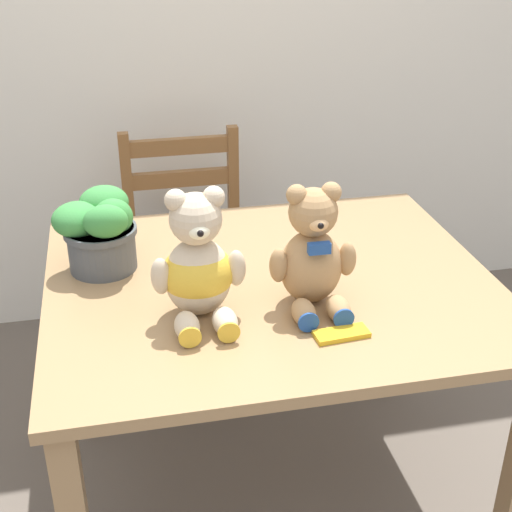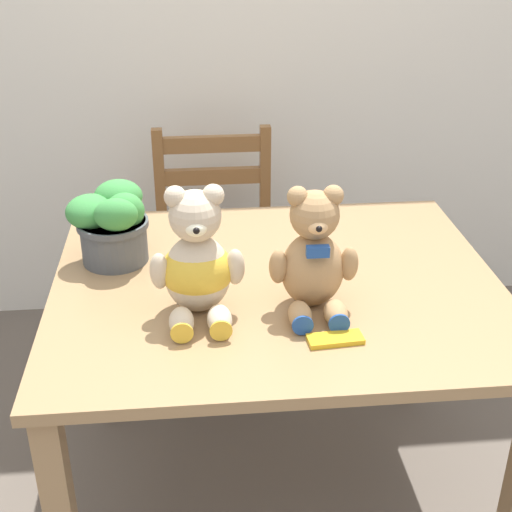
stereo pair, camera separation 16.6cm
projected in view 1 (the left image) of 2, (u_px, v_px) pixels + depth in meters
dining_table at (271, 314)px, 1.89m from camera, size 1.15×0.96×0.76m
wooden_chair_behind at (188, 249)px, 2.69m from camera, size 0.44×0.39×0.87m
teddy_bear_left at (198, 267)px, 1.64m from camera, size 0.22×0.23×0.32m
teddy_bear_right at (313, 254)px, 1.68m from camera, size 0.21×0.21×0.31m
potted_plant at (99, 230)px, 1.85m from camera, size 0.21×0.21×0.21m
chocolate_bar at (341, 334)px, 1.61m from camera, size 0.13×0.06×0.01m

